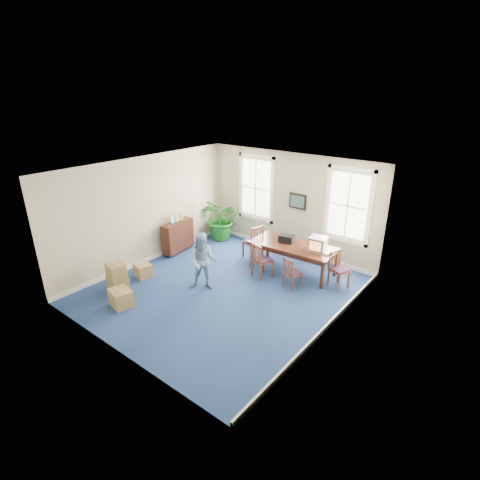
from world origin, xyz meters
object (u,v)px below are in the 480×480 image
Objects in this scene: crt_tv at (318,244)px; man at (203,262)px; chair_near_left at (262,260)px; potted_plant at (222,220)px; cardboard_boxes at (125,277)px; conference_table at (293,258)px; credenza at (178,238)px.

man reaches higher than crt_tv.
chair_near_left is 0.71× the size of potted_plant.
potted_plant is 4.35m from cardboard_boxes.
conference_table is 0.95m from crt_tv.
conference_table is 1.56× the size of man.
credenza is at bearing -103.96° from potted_plant.
cardboard_boxes is (-3.56, -3.78, -0.63)m from crt_tv.
man is (-0.83, -1.50, 0.26)m from chair_near_left.
man is at bearing -138.89° from crt_tv.
crt_tv is at bearing 14.79° from man.
crt_tv is at bearing 46.73° from cardboard_boxes.
conference_table is at bearing -104.54° from chair_near_left.
conference_table is at bearing 8.93° from credenza.
man is 2.09m from cardboard_boxes.
man is (-1.33, -2.33, 0.37)m from conference_table.
crt_tv is (0.72, 0.06, 0.62)m from conference_table.
crt_tv reaches higher than conference_table.
potted_plant is at bearing 166.63° from conference_table.
conference_table is at bearing 176.20° from crt_tv.
conference_table is 5.07× the size of crt_tv.
potted_plant is at bearing 68.25° from credenza.
chair_near_left is 0.74× the size of cardboard_boxes.
potted_plant is at bearing -11.28° from chair_near_left.
crt_tv is at bearing -127.55° from chair_near_left.
man is 3.48m from potted_plant.
crt_tv is 3.15m from man.
cardboard_boxes is (0.80, -2.63, -0.08)m from credenza.
chair_near_left is (-0.50, -0.83, 0.10)m from conference_table.
cardboard_boxes is at bearing -84.94° from potted_plant.
man reaches higher than conference_table.
crt_tv reaches higher than credenza.
potted_plant is 1.03× the size of cardboard_boxes.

